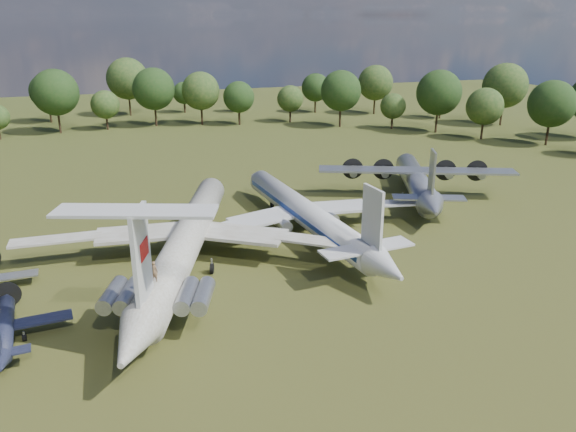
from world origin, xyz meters
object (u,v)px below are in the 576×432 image
object	(u,v)px
il62_airliner	(187,245)
an12_transport	(416,185)
person_on_il62	(154,271)
tu104_jet	(306,218)
small_prop_west	(5,331)

from	to	relation	value
il62_airliner	an12_transport	xyz separation A→B (m)	(35.63, 13.90, -0.31)
person_on_il62	il62_airliner	bearing A→B (deg)	-76.35
an12_transport	person_on_il62	bearing A→B (deg)	-125.30
tu104_jet	person_on_il62	xyz separation A→B (m)	(-19.55, -17.91, 3.60)
an12_transport	small_prop_west	distance (m)	57.84
an12_transport	small_prop_west	bearing A→B (deg)	-133.84
an12_transport	person_on_il62	distance (m)	48.22
person_on_il62	an12_transport	bearing A→B (deg)	-114.17
il62_airliner	tu104_jet	distance (m)	16.08
small_prop_west	il62_airliner	bearing A→B (deg)	26.85
il62_airliner	person_on_il62	bearing A→B (deg)	-90.00
il62_airliner	small_prop_west	bearing A→B (deg)	-128.49
il62_airliner	tu104_jet	size ratio (longest dim) A/B	1.14
small_prop_west	tu104_jet	bearing A→B (deg)	20.03
tu104_jet	person_on_il62	distance (m)	26.76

